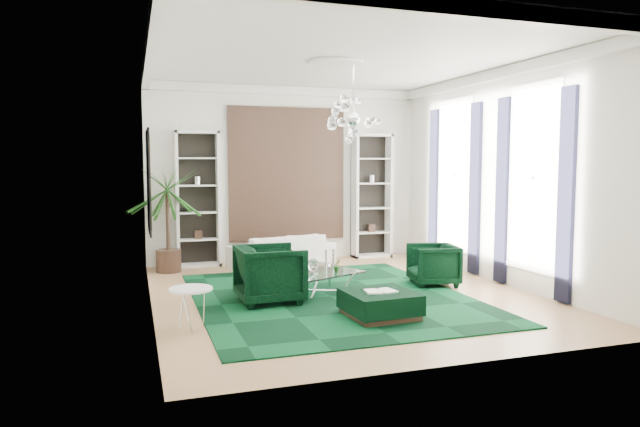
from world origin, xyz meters
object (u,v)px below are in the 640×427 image
object	(u,v)px
armchair_left	(270,274)
ottoman_front	(380,305)
palm	(167,205)
ottoman_side	(261,259)
armchair_right	(433,265)
side_table	(191,309)
coffee_table	(314,283)
sofa	(281,250)

from	to	relation	value
armchair_left	ottoman_front	bearing A→B (deg)	-137.93
ottoman_front	palm	xyz separation A→B (m)	(-2.57, 4.39, 1.14)
armchair_left	ottoman_side	xyz separation A→B (m)	(0.47, 2.78, -0.24)
ottoman_side	ottoman_front	world-z (taller)	ottoman_side
armchair_right	side_table	distance (m)	4.53
armchair_right	ottoman_front	world-z (taller)	armchair_right
armchair_left	side_table	xyz separation A→B (m)	(-1.29, -1.08, -0.18)
armchair_left	ottoman_side	size ratio (longest dim) A/B	1.04
side_table	armchair_left	bearing A→B (deg)	40.01
coffee_table	sofa	bearing A→B (deg)	86.46
coffee_table	palm	world-z (taller)	palm
sofa	ottoman_front	world-z (taller)	sofa
ottoman_front	ottoman_side	bearing A→B (deg)	100.74
armchair_left	coffee_table	xyz separation A→B (m)	(0.80, 0.27, -0.24)
ottoman_side	side_table	xyz separation A→B (m)	(-1.76, -3.86, 0.06)
sofa	armchair_left	distance (m)	3.25
armchair_right	ottoman_side	size ratio (longest dim) A/B	0.85
sofa	ottoman_side	bearing A→B (deg)	18.26
armchair_right	ottoman_front	size ratio (longest dim) A/B	0.87
armchair_right	ottoman_side	bearing A→B (deg)	-122.21
side_table	palm	size ratio (longest dim) A/B	0.21
ottoman_front	side_table	bearing A→B (deg)	174.73
armchair_left	palm	xyz separation A→B (m)	(-1.33, 3.07, 0.88)
armchair_right	side_table	xyz separation A→B (m)	(-4.30, -1.43, -0.10)
sofa	ottoman_front	distance (m)	4.43
coffee_table	ottoman_front	world-z (taller)	coffee_table
armchair_right	ottoman_side	world-z (taller)	armchair_right
armchair_left	armchair_right	xyz separation A→B (m)	(3.01, 0.35, -0.08)
coffee_table	side_table	world-z (taller)	side_table
sofa	coffee_table	size ratio (longest dim) A/B	1.84
ottoman_side	palm	xyz separation A→B (m)	(-1.79, 0.30, 1.11)
side_table	sofa	bearing A→B (deg)	61.60
armchair_right	ottoman_side	distance (m)	3.52
side_table	palm	bearing A→B (deg)	90.48
coffee_table	armchair_right	bearing A→B (deg)	2.15
armchair_left	ottoman_front	distance (m)	1.83
coffee_table	ottoman_front	size ratio (longest dim) A/B	1.30
sofa	coffee_table	world-z (taller)	sofa
sofa	coffee_table	xyz separation A→B (m)	(-0.18, -2.84, -0.12)
side_table	palm	distance (m)	4.29
ottoman_front	side_table	xyz separation A→B (m)	(-2.53, 0.23, 0.08)
sofa	armchair_left	size ratio (longest dim) A/B	2.25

